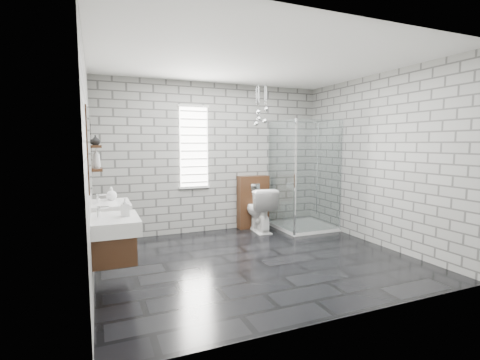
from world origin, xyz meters
TOP-DOWN VIEW (x-y plane):
  - floor at (0.00, 0.00)m, footprint 4.20×3.60m
  - ceiling at (0.00, 0.00)m, footprint 4.20×3.60m
  - wall_back at (0.00, 1.81)m, footprint 4.20×0.02m
  - wall_front at (0.00, -1.81)m, footprint 4.20×0.02m
  - wall_left at (-2.11, 0.00)m, footprint 0.02×3.60m
  - wall_right at (2.11, 0.00)m, footprint 0.02×3.60m
  - vanity_left at (-1.91, -0.48)m, footprint 0.47×0.70m
  - vanity_right at (-1.91, 0.50)m, footprint 0.47×0.70m
  - shelf_lower at (-2.03, -0.05)m, footprint 0.14×0.30m
  - shelf_upper at (-2.03, -0.05)m, footprint 0.14×0.30m
  - window at (-0.40, 1.78)m, footprint 0.56×0.05m
  - cistern_panel at (0.73, 1.70)m, footprint 0.60×0.20m
  - flush_plate at (0.73, 1.60)m, footprint 0.18×0.01m
  - shower_enclosure at (1.50, 1.18)m, footprint 1.00×1.00m
  - pendant_cluster at (0.72, 1.38)m, footprint 0.29×0.22m
  - toilet at (0.73, 1.43)m, footprint 0.51×0.82m
  - soap_bottle_a at (-1.76, -0.48)m, footprint 0.09×0.09m
  - soap_bottle_b at (-1.85, 0.69)m, footprint 0.19×0.19m
  - soap_bottle_c at (-2.02, -0.07)m, footprint 0.11×0.11m
  - vase at (-2.02, -0.04)m, footprint 0.13×0.13m

SIDE VIEW (x-z plane):
  - floor at x=0.00m, z-range -0.02..0.00m
  - toilet at x=0.73m, z-range 0.00..0.81m
  - cistern_panel at x=0.73m, z-range 0.00..1.00m
  - shower_enclosure at x=1.50m, z-range -0.51..1.52m
  - vanity_left at x=-1.91m, z-range -0.03..1.54m
  - vanity_right at x=-1.91m, z-range -0.03..1.54m
  - flush_plate at x=0.73m, z-range 0.74..0.86m
  - soap_bottle_b at x=-1.85m, z-range 0.85..1.03m
  - soap_bottle_a at x=-1.76m, z-range 0.85..1.05m
  - shelf_lower at x=-2.03m, z-range 1.31..1.33m
  - wall_back at x=0.00m, z-range 0.00..2.70m
  - wall_front at x=0.00m, z-range 0.00..2.70m
  - wall_left at x=-2.11m, z-range 0.00..2.70m
  - wall_right at x=2.11m, z-range 0.00..2.70m
  - soap_bottle_c at x=-2.02m, z-range 1.33..1.56m
  - window at x=-0.40m, z-range 0.81..2.29m
  - shelf_upper at x=-2.03m, z-range 1.57..1.59m
  - vase at x=-2.02m, z-range 1.59..1.71m
  - pendant_cluster at x=0.72m, z-range 1.71..2.48m
  - ceiling at x=0.00m, z-range 2.70..2.72m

